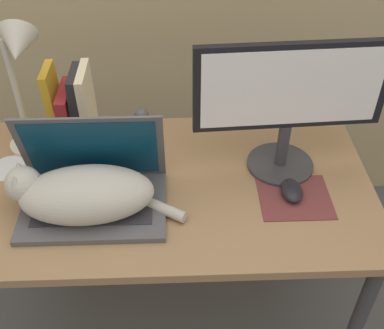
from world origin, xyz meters
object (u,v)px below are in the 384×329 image
Objects in this scene: cat at (82,194)px; webcam at (142,116)px; laptop at (94,189)px; external_monitor at (290,100)px; computer_mouse at (292,190)px; desk_lamp at (20,69)px; book_row at (73,109)px; cd_disc at (10,168)px.

cat is 6.53× the size of webcam.
external_monitor reaches higher than laptop.
cat is 0.59m from computer_mouse.
desk_lamp reaches higher than cat.
cd_disc is at bearing -141.96° from book_row.
book_row is 3.49× the size of webcam.
desk_lamp reaches higher than external_monitor.
cat is 4.99× the size of computer_mouse.
computer_mouse is 1.31× the size of webcam.
cat reaches higher than webcam.
computer_mouse is at bearing 0.77° from laptop.
computer_mouse is (0.56, 0.01, -0.03)m from laptop.
external_monitor is at bearing -7.58° from desk_lamp.
laptop is 0.74× the size of external_monitor.
book_row is at bearing 101.38° from cat.
book_row is 0.23m from webcam.
computer_mouse is at bearing 4.82° from cat.
webcam is (0.32, 0.12, -0.25)m from desk_lamp.
desk_lamp is (-0.76, 0.23, 0.28)m from computer_mouse.
desk_lamp reaches higher than laptop.
book_row is (-0.64, 0.17, -0.12)m from external_monitor.
webcam is at bearing 71.70° from laptop.
laptop is 4.10× the size of computer_mouse.
cd_disc is at bearing -153.44° from webcam.
cd_disc is at bearing -133.90° from desk_lamp.
book_row is at bearing 165.55° from external_monitor.
laptop is 1.54× the size of book_row.
webcam is at bearing 70.48° from cat.
cat is 0.62m from external_monitor.
desk_lamp is at bearing 130.36° from laptop.
computer_mouse is 0.22× the size of desk_lamp.
cat is at bearing -37.45° from cd_disc.
external_monitor is 0.68m from book_row.
cat is 1.10× the size of desk_lamp.
webcam is at bearing 20.14° from desk_lamp.
book_row reaches higher than cat.
laptop reaches higher than cd_disc.
cat is at bearing -175.18° from computer_mouse.
external_monitor is (0.57, 0.18, 0.17)m from cat.
cat is at bearing -78.62° from book_row.
laptop is 5.37× the size of webcam.
cat reaches higher than cd_disc.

